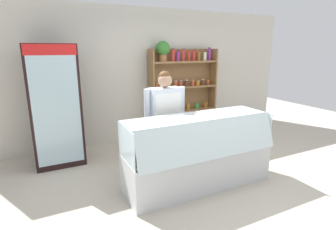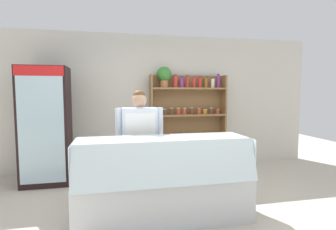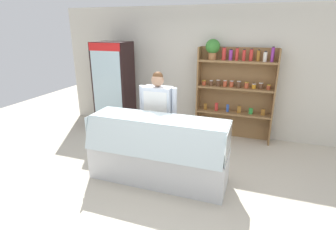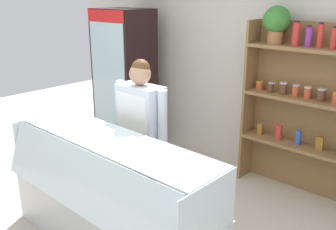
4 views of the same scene
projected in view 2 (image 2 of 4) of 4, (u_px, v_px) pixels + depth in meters
ground_plane at (183, 217)px, 3.28m from camera, size 12.00×12.00×0.00m
back_wall at (154, 102)px, 5.37m from camera, size 6.80×0.10×2.70m
drinks_fridge at (46, 126)px, 4.40m from camera, size 0.76×0.59×1.98m
shelving_unit at (184, 111)px, 5.28m from camera, size 1.54×0.29×2.05m
deli_display_case at (164, 194)px, 3.19m from camera, size 2.09×0.73×1.01m
shop_clerk at (140, 136)px, 3.66m from camera, size 0.67×0.25×1.59m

